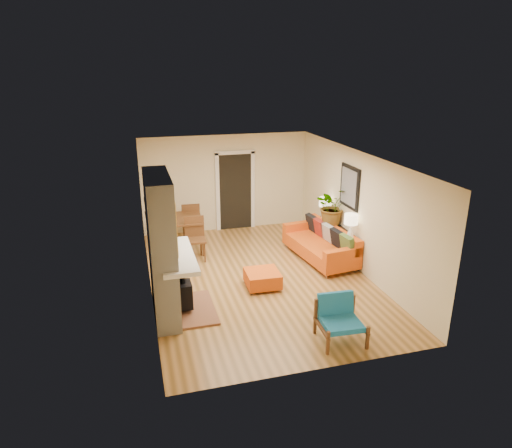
{
  "coord_description": "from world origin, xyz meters",
  "views": [
    {
      "loc": [
        -2.42,
        -8.52,
        4.3
      ],
      "look_at": [
        0.0,
        0.2,
        1.15
      ],
      "focal_mm": 32.0,
      "sensor_mm": 36.0,
      "label": 1
    }
  ],
  "objects_px": {
    "sofa": "(323,244)",
    "houseplant": "(332,206)",
    "console_table": "(336,234)",
    "blue_chair": "(339,316)",
    "ottoman": "(262,278)",
    "lamp_far": "(325,205)",
    "dining_table": "(189,224)",
    "lamp_near": "(351,223)"
  },
  "relations": [
    {
      "from": "console_table",
      "to": "lamp_near",
      "type": "distance_m",
      "value": 0.83
    },
    {
      "from": "dining_table",
      "to": "console_table",
      "type": "relative_size",
      "value": 1.02
    },
    {
      "from": "blue_chair",
      "to": "console_table",
      "type": "height_order",
      "value": "blue_chair"
    },
    {
      "from": "lamp_near",
      "to": "lamp_far",
      "type": "distance_m",
      "value": 1.38
    },
    {
      "from": "sofa",
      "to": "lamp_far",
      "type": "distance_m",
      "value": 1.06
    },
    {
      "from": "sofa",
      "to": "dining_table",
      "type": "bearing_deg",
      "value": 154.13
    },
    {
      "from": "console_table",
      "to": "houseplant",
      "type": "bearing_deg",
      "value": 92.1
    },
    {
      "from": "sofa",
      "to": "dining_table",
      "type": "height_order",
      "value": "dining_table"
    },
    {
      "from": "blue_chair",
      "to": "houseplant",
      "type": "distance_m",
      "value": 3.8
    },
    {
      "from": "blue_chair",
      "to": "console_table",
      "type": "relative_size",
      "value": 0.41
    },
    {
      "from": "lamp_near",
      "to": "dining_table",
      "type": "bearing_deg",
      "value": 147.52
    },
    {
      "from": "console_table",
      "to": "lamp_near",
      "type": "relative_size",
      "value": 3.43
    },
    {
      "from": "lamp_far",
      "to": "dining_table",
      "type": "bearing_deg",
      "value": 168.09
    },
    {
      "from": "ottoman",
      "to": "lamp_far",
      "type": "bearing_deg",
      "value": 39.94
    },
    {
      "from": "sofa",
      "to": "lamp_far",
      "type": "bearing_deg",
      "value": 65.09
    },
    {
      "from": "ottoman",
      "to": "houseplant",
      "type": "height_order",
      "value": "houseplant"
    },
    {
      "from": "sofa",
      "to": "houseplant",
      "type": "relative_size",
      "value": 2.43
    },
    {
      "from": "sofa",
      "to": "ottoman",
      "type": "xyz_separation_m",
      "value": [
        -1.77,
        -1.04,
        -0.17
      ]
    },
    {
      "from": "sofa",
      "to": "ottoman",
      "type": "bearing_deg",
      "value": -149.62
    },
    {
      "from": "sofa",
      "to": "dining_table",
      "type": "relative_size",
      "value": 1.17
    },
    {
      "from": "blue_chair",
      "to": "console_table",
      "type": "bearing_deg",
      "value": 65.88
    },
    {
      "from": "lamp_near",
      "to": "sofa",
      "type": "bearing_deg",
      "value": 117.21
    },
    {
      "from": "sofa",
      "to": "houseplant",
      "type": "bearing_deg",
      "value": 41.49
    },
    {
      "from": "dining_table",
      "to": "houseplant",
      "type": "xyz_separation_m",
      "value": [
        3.24,
        -1.12,
        0.52
      ]
    },
    {
      "from": "lamp_near",
      "to": "houseplant",
      "type": "xyz_separation_m",
      "value": [
        -0.01,
        0.95,
        0.12
      ]
    },
    {
      "from": "console_table",
      "to": "lamp_far",
      "type": "relative_size",
      "value": 3.43
    },
    {
      "from": "ottoman",
      "to": "lamp_far",
      "type": "height_order",
      "value": "lamp_far"
    },
    {
      "from": "lamp_far",
      "to": "blue_chair",
      "type": "bearing_deg",
      "value": -110.09
    },
    {
      "from": "console_table",
      "to": "houseplant",
      "type": "height_order",
      "value": "houseplant"
    },
    {
      "from": "console_table",
      "to": "lamp_near",
      "type": "height_order",
      "value": "lamp_near"
    },
    {
      "from": "houseplant",
      "to": "console_table",
      "type": "bearing_deg",
      "value": -87.9
    },
    {
      "from": "dining_table",
      "to": "houseplant",
      "type": "relative_size",
      "value": 2.07
    },
    {
      "from": "lamp_far",
      "to": "ottoman",
      "type": "bearing_deg",
      "value": -140.06
    },
    {
      "from": "sofa",
      "to": "lamp_near",
      "type": "xyz_separation_m",
      "value": [
        0.34,
        -0.66,
        0.7
      ]
    },
    {
      "from": "lamp_near",
      "to": "lamp_far",
      "type": "height_order",
      "value": "same"
    },
    {
      "from": "sofa",
      "to": "dining_table",
      "type": "xyz_separation_m",
      "value": [
        -2.92,
        1.41,
        0.29
      ]
    },
    {
      "from": "console_table",
      "to": "houseplant",
      "type": "distance_m",
      "value": 0.66
    },
    {
      "from": "blue_chair",
      "to": "dining_table",
      "type": "xyz_separation_m",
      "value": [
        -1.84,
        4.56,
        0.26
      ]
    },
    {
      "from": "ottoman",
      "to": "sofa",
      "type": "bearing_deg",
      "value": 30.38
    },
    {
      "from": "ottoman",
      "to": "houseplant",
      "type": "bearing_deg",
      "value": 32.33
    },
    {
      "from": "ottoman",
      "to": "dining_table",
      "type": "distance_m",
      "value": 2.75
    },
    {
      "from": "console_table",
      "to": "blue_chair",
      "type": "bearing_deg",
      "value": -114.12
    }
  ]
}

